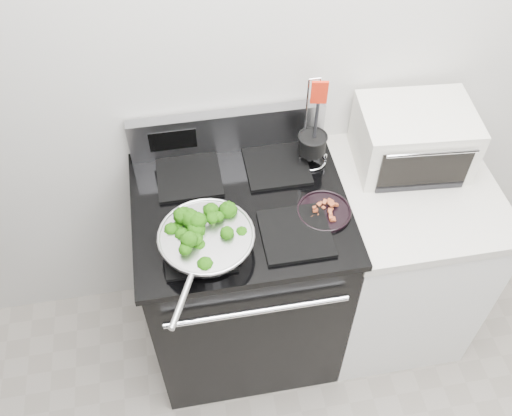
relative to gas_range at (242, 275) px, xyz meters
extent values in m
cube|color=silver|center=(0.30, 0.34, 0.86)|extent=(4.00, 0.02, 2.70)
cube|color=black|center=(0.00, 0.00, -0.03)|extent=(0.76, 0.66, 0.92)
cube|color=black|center=(0.00, 0.00, 0.45)|extent=(0.79, 0.69, 0.03)
cube|color=#99999E|center=(0.00, 0.30, 0.55)|extent=(0.76, 0.05, 0.18)
cube|color=black|center=(-0.17, -0.17, 0.47)|extent=(0.24, 0.24, 0.01)
cube|color=black|center=(0.17, -0.17, 0.47)|extent=(0.24, 0.24, 0.01)
cube|color=black|center=(-0.17, 0.17, 0.47)|extent=(0.24, 0.24, 0.01)
cube|color=black|center=(0.17, 0.17, 0.47)|extent=(0.24, 0.24, 0.01)
cube|color=white|center=(0.68, 0.00, -0.05)|extent=(0.60, 0.66, 0.88)
cube|color=beige|center=(0.68, 0.00, 0.41)|extent=(0.62, 0.68, 0.04)
torus|color=silver|center=(-0.14, -0.18, 0.54)|extent=(0.33, 0.33, 0.01)
cylinder|color=silver|center=(-0.24, -0.42, 0.54)|extent=(0.10, 0.19, 0.02)
cylinder|color=black|center=(0.29, -0.09, 0.47)|extent=(0.20, 0.20, 0.01)
cylinder|color=black|center=(0.31, 0.17, 0.55)|extent=(0.11, 0.11, 0.07)
cylinder|color=black|center=(0.31, 0.17, 0.64)|extent=(0.01, 0.01, 0.23)
cube|color=red|center=(0.31, 0.17, 0.81)|extent=(0.06, 0.02, 0.10)
cube|color=silver|center=(0.70, 0.14, 0.55)|extent=(0.45, 0.35, 0.24)
cube|color=black|center=(0.70, -0.02, 0.54)|extent=(0.34, 0.03, 0.17)
camera|label=1|loc=(-0.18, -1.35, 2.04)|focal=40.00mm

